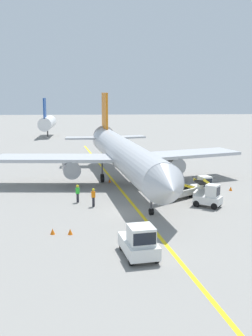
% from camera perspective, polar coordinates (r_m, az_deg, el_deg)
% --- Properties ---
extents(ground_plane, '(300.00, 300.00, 0.00)m').
position_cam_1_polar(ground_plane, '(36.12, 0.75, -6.14)').
color(ground_plane, gray).
extents(taxi_line_yellow, '(11.94, 79.19, 0.01)m').
position_cam_1_polar(taxi_line_yellow, '(40.92, 0.21, -4.13)').
color(taxi_line_yellow, yellow).
rests_on(taxi_line_yellow, ground).
extents(airliner, '(28.31, 35.29, 10.10)m').
position_cam_1_polar(airliner, '(46.32, -0.35, 1.92)').
color(airliner, '#B2B5BA').
rests_on(airliner, ground).
extents(pushback_tug, '(2.51, 3.88, 2.20)m').
position_cam_1_polar(pushback_tug, '(26.53, 1.84, -10.15)').
color(pushback_tug, silver).
rests_on(pushback_tug, ground).
extents(baggage_tug_near_wing, '(2.11, 2.71, 2.10)m').
position_cam_1_polar(baggage_tug_near_wing, '(42.04, 10.49, -2.61)').
color(baggage_tug_near_wing, silver).
rests_on(baggage_tug_near_wing, ground).
extents(baggage_tug_by_cargo_door, '(2.72, 2.43, 2.10)m').
position_cam_1_polar(baggage_tug_by_cargo_door, '(38.33, 11.35, -3.92)').
color(baggage_tug_by_cargo_door, silver).
rests_on(baggage_tug_by_cargo_door, ground).
extents(belt_loader_forward_hold, '(4.71, 4.06, 2.59)m').
position_cam_1_polar(belt_loader_forward_hold, '(40.78, 7.01, -3.14)').
color(belt_loader_forward_hold, silver).
rests_on(belt_loader_forward_hold, ground).
extents(belt_loader_aft_hold, '(3.19, 5.08, 2.59)m').
position_cam_1_polar(belt_loader_aft_hold, '(41.30, 10.66, -3.07)').
color(belt_loader_aft_hold, silver).
rests_on(belt_loader_aft_hold, ground).
extents(ground_crew_marshaller, '(0.36, 0.24, 1.70)m').
position_cam_1_polar(ground_crew_marshaller, '(39.39, -6.64, -3.42)').
color(ground_crew_marshaller, '#26262D').
rests_on(ground_crew_marshaller, ground).
extents(ground_crew_wing_walker, '(0.36, 0.24, 1.70)m').
position_cam_1_polar(ground_crew_wing_walker, '(37.86, -4.49, -3.95)').
color(ground_crew_wing_walker, '#26262D').
rests_on(ground_crew_wing_walker, ground).
extents(safety_cone_nose_left, '(0.36, 0.36, 0.44)m').
position_cam_1_polar(safety_cone_nose_left, '(47.82, -2.24, -1.71)').
color(safety_cone_nose_left, orange).
rests_on(safety_cone_nose_left, ground).
extents(safety_cone_nose_right, '(0.36, 0.36, 0.44)m').
position_cam_1_polar(safety_cone_nose_right, '(31.29, -10.02, -8.55)').
color(safety_cone_nose_right, orange).
rests_on(safety_cone_nose_right, ground).
extents(safety_cone_wingtip_left, '(0.36, 0.36, 0.44)m').
position_cam_1_polar(safety_cone_wingtip_left, '(31.04, -7.66, -8.63)').
color(safety_cone_wingtip_left, orange).
rests_on(safety_cone_wingtip_left, ground).
extents(safety_cone_tail_area, '(0.36, 0.36, 0.44)m').
position_cam_1_polar(safety_cone_tail_area, '(45.19, 14.15, -2.76)').
color(safety_cone_tail_area, orange).
rests_on(safety_cone_tail_area, ground).
extents(distant_aircraft_far_left, '(3.00, 10.10, 8.80)m').
position_cam_1_polar(distant_aircraft_far_left, '(96.99, -10.75, 6.14)').
color(distant_aircraft_far_left, silver).
rests_on(distant_aircraft_far_left, ground).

